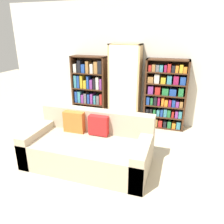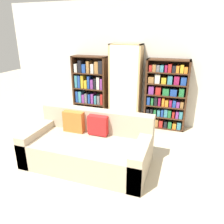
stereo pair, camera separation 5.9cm
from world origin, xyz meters
name	(u,v)px [view 1 (the left image)]	position (x,y,z in m)	size (l,w,h in m)	color
ground_plane	(87,190)	(0.00, 0.00, 0.00)	(16.00, 16.00, 0.00)	beige
wall_back	(134,64)	(0.00, 2.70, 1.35)	(6.33, 0.06, 2.70)	silver
couch	(89,147)	(-0.24, 0.64, 0.28)	(1.98, 0.99, 0.81)	tan
bookshelf_left	(90,89)	(-1.02, 2.50, 0.74)	(0.83, 0.32, 1.52)	#3D2314
display_cabinet	(125,85)	(-0.14, 2.48, 0.90)	(0.70, 0.36, 1.81)	tan
bookshelf_right	(165,95)	(0.77, 2.50, 0.74)	(0.89, 0.32, 1.52)	#3D2314
wine_bottle	(132,135)	(0.26, 1.58, 0.14)	(0.08, 0.08, 0.34)	#192333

